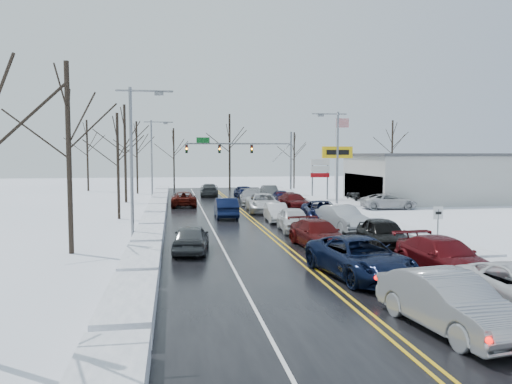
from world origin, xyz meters
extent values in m
plane|color=white|center=(0.00, 0.00, 0.00)|extent=(160.00, 160.00, 0.00)
cube|color=black|center=(0.00, 2.00, 0.01)|extent=(14.00, 84.00, 0.01)
cube|color=white|center=(-7.60, 2.00, 0.00)|extent=(1.63, 72.00, 0.78)
cube|color=white|center=(7.60, 2.00, 0.00)|extent=(1.63, 72.00, 0.78)
cylinder|color=slate|center=(8.50, 28.00, 4.00)|extent=(0.24, 0.24, 8.00)
cylinder|color=slate|center=(2.00, 28.00, 6.50)|extent=(13.00, 0.18, 0.18)
cylinder|color=slate|center=(7.30, 28.00, 5.40)|extent=(2.33, 0.10, 2.33)
cube|color=#0C591E|center=(-2.50, 28.00, 6.90)|extent=(1.60, 0.08, 0.70)
cube|color=black|center=(3.50, 28.00, 5.85)|extent=(0.32, 0.25, 1.05)
sphere|color=#3F0705|center=(3.50, 27.84, 6.15)|extent=(0.20, 0.20, 0.20)
sphere|color=orange|center=(3.50, 27.84, 5.85)|extent=(0.22, 0.22, 0.22)
sphere|color=black|center=(3.50, 27.84, 5.55)|extent=(0.20, 0.20, 0.20)
cube|color=black|center=(-0.50, 28.00, 5.85)|extent=(0.32, 0.25, 1.05)
sphere|color=#3F0705|center=(-0.50, 27.84, 6.15)|extent=(0.20, 0.20, 0.20)
sphere|color=orange|center=(-0.50, 27.84, 5.85)|extent=(0.22, 0.22, 0.22)
sphere|color=black|center=(-0.50, 27.84, 5.55)|extent=(0.20, 0.20, 0.20)
cube|color=black|center=(-4.50, 28.00, 5.85)|extent=(0.32, 0.25, 1.05)
sphere|color=#3F0705|center=(-4.50, 27.84, 6.15)|extent=(0.20, 0.20, 0.20)
sphere|color=orange|center=(-4.50, 27.84, 5.85)|extent=(0.22, 0.22, 0.22)
sphere|color=black|center=(-4.50, 27.84, 5.55)|extent=(0.20, 0.20, 0.20)
cylinder|color=slate|center=(10.50, 16.00, 2.80)|extent=(0.20, 0.20, 5.60)
cube|color=yellow|center=(10.50, 16.00, 5.40)|extent=(3.20, 0.30, 1.20)
cube|color=black|center=(10.50, 15.83, 5.40)|extent=(2.40, 0.04, 0.50)
cylinder|color=slate|center=(9.60, 22.00, 2.00)|extent=(0.16, 0.16, 4.00)
cylinder|color=slate|center=(11.40, 22.00, 2.00)|extent=(0.16, 0.16, 4.00)
cube|color=white|center=(10.50, 22.00, 4.30)|extent=(2.20, 0.22, 0.70)
cube|color=white|center=(10.50, 22.00, 3.50)|extent=(2.20, 0.22, 0.70)
cube|color=#9E0C11|center=(10.50, 22.00, 2.80)|extent=(2.20, 0.22, 0.50)
cylinder|color=slate|center=(8.20, -8.00, 1.10)|extent=(0.08, 0.08, 2.20)
cube|color=white|center=(8.20, -8.00, 2.00)|extent=(0.55, 0.05, 0.70)
cube|color=black|center=(8.20, -8.04, 2.00)|extent=(0.35, 0.02, 0.15)
cylinder|color=silver|center=(15.00, 30.00, 5.00)|extent=(0.14, 0.14, 10.00)
cube|color=#B2B2AD|center=(24.00, 18.00, 2.50)|extent=(20.00, 12.00, 5.00)
cube|color=#262628|center=(14.05, 18.00, 1.60)|extent=(0.10, 11.00, 2.80)
cube|color=#3F3F42|center=(24.00, 18.00, 5.15)|extent=(20.40, 12.40, 0.30)
cylinder|color=slate|center=(8.50, 10.00, 4.50)|extent=(0.18, 0.18, 9.00)
cylinder|color=slate|center=(7.70, 10.00, 8.80)|extent=(3.20, 0.12, 0.12)
cube|color=slate|center=(6.90, 10.00, 8.65)|extent=(0.50, 0.25, 0.18)
cylinder|color=slate|center=(-8.50, -4.00, 4.50)|extent=(0.18, 0.18, 9.00)
cylinder|color=slate|center=(-7.70, -4.00, 8.80)|extent=(3.20, 0.12, 0.12)
cube|color=slate|center=(-6.90, -4.00, 8.65)|extent=(0.50, 0.25, 0.18)
cylinder|color=slate|center=(-8.50, 24.00, 4.50)|extent=(0.18, 0.18, 9.00)
cylinder|color=slate|center=(-7.70, 24.00, 8.80)|extent=(3.20, 0.12, 0.12)
cube|color=slate|center=(-6.90, 24.00, 8.65)|extent=(0.50, 0.25, 0.18)
cylinder|color=#2D231C|center=(-11.50, -6.00, 5.00)|extent=(0.27, 0.27, 10.00)
cylinder|color=#2D231C|center=(-10.50, 8.00, 4.25)|extent=(0.23, 0.23, 8.50)
cylinder|color=#2D231C|center=(-11.20, 22.00, 5.25)|extent=(0.28, 0.28, 10.50)
cylinder|color=#2D231C|center=(-10.80, 34.00, 4.75)|extent=(0.25, 0.25, 9.50)
cylinder|color=#2D231C|center=(-18.00, 40.00, 5.00)|extent=(0.27, 0.27, 10.00)
cylinder|color=#2D231C|center=(-6.00, 41.00, 4.50)|extent=(0.24, 0.24, 9.00)
cylinder|color=#2D231C|center=(2.00, 39.00, 5.50)|extent=(0.29, 0.29, 11.00)
cylinder|color=#2D231C|center=(12.00, 40.50, 4.25)|extent=(0.23, 0.23, 8.50)
cylinder|color=#2D231C|center=(28.00, 41.00, 5.25)|extent=(0.28, 0.28, 10.50)
imported|color=#97999F|center=(1.84, -19.89, 0.00)|extent=(2.53, 5.43, 1.72)
imported|color=black|center=(1.63, -13.32, 0.00)|extent=(3.63, 6.43, 1.69)
imported|color=#490909|center=(1.80, -6.54, 0.00)|extent=(2.67, 5.46, 1.53)
imported|color=silver|center=(1.84, -0.70, 0.00)|extent=(2.23, 4.90, 1.63)
imported|color=silver|center=(1.68, 4.31, 0.00)|extent=(1.68, 4.38, 1.42)
imported|color=silver|center=(1.81, 10.76, 0.00)|extent=(3.17, 6.19, 1.67)
imported|color=#999BA1|center=(1.77, 17.59, 0.00)|extent=(2.73, 5.61, 1.57)
imported|color=#0B1133|center=(1.94, 23.26, 0.00)|extent=(2.36, 4.93, 1.62)
imported|color=#550B10|center=(5.28, -13.69, 0.00)|extent=(2.66, 5.75, 1.63)
imported|color=black|center=(5.15, -7.73, 0.00)|extent=(2.55, 5.24, 1.72)
imported|color=#ABAFB4|center=(5.24, -0.72, 0.00)|extent=(2.49, 5.37, 1.70)
imported|color=black|center=(5.11, 3.64, 0.00)|extent=(3.42, 6.10, 1.61)
imported|color=#45090B|center=(5.10, 12.55, 0.00)|extent=(2.72, 5.37, 1.49)
imported|color=black|center=(5.32, 18.84, 0.00)|extent=(1.73, 4.08, 1.38)
imported|color=#424447|center=(5.15, 24.65, 0.00)|extent=(1.62, 4.56, 1.50)
imported|color=#0B1333|center=(-1.91, 7.43, 0.00)|extent=(1.84, 5.04, 1.65)
imported|color=#4A1009|center=(-5.14, 16.98, 0.00)|extent=(2.53, 5.40, 1.50)
imported|color=#3A3C3F|center=(-1.75, 28.70, 0.00)|extent=(2.55, 5.53, 1.57)
imported|color=#45484B|center=(-5.26, -6.74, 0.00)|extent=(2.29, 4.62, 1.51)
imported|color=silver|center=(14.09, 11.30, 0.00)|extent=(5.41, 2.74, 1.46)
imported|color=#383A3C|center=(16.95, 15.25, 0.00)|extent=(2.49, 5.69, 1.63)
imported|color=black|center=(14.83, 20.75, 0.00)|extent=(2.12, 4.86, 1.63)
camera|label=1|loc=(-6.18, -33.20, 5.24)|focal=35.00mm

